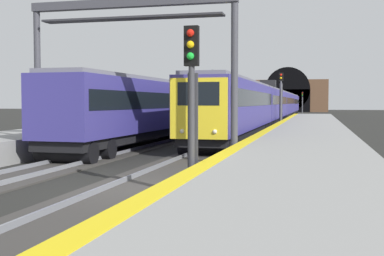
# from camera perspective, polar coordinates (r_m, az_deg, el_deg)

# --- Properties ---
(ground_plane) EXTENTS (320.00, 320.00, 0.00)m
(ground_plane) POSITION_cam_1_polar(r_m,az_deg,el_deg) (14.56, -6.68, -7.15)
(ground_plane) COLOR black
(platform_right) EXTENTS (112.00, 4.79, 0.98)m
(platform_right) POSITION_cam_1_polar(r_m,az_deg,el_deg) (13.57, 11.61, -5.83)
(platform_right) COLOR gray
(platform_right) RESTS_ON ground_plane
(platform_right_edge_strip) EXTENTS (112.00, 0.50, 0.01)m
(platform_right_edge_strip) POSITION_cam_1_polar(r_m,az_deg,el_deg) (13.76, 2.65, -3.57)
(platform_right_edge_strip) COLOR yellow
(platform_right_edge_strip) RESTS_ON platform_right
(track_main_line) EXTENTS (160.00, 3.08, 0.21)m
(track_main_line) POSITION_cam_1_polar(r_m,az_deg,el_deg) (14.56, -6.68, -6.99)
(track_main_line) COLOR #383533
(track_main_line) RESTS_ON ground_plane
(train_main_approaching) EXTENTS (85.86, 2.79, 4.90)m
(train_main_approaching) POSITION_cam_1_polar(r_m,az_deg,el_deg) (64.42, 9.56, 2.69)
(train_main_approaching) COLOR navy
(train_main_approaching) RESTS_ON ground_plane
(train_adjacent_platform) EXTENTS (55.86, 3.12, 3.92)m
(train_adjacent_platform) POSITION_cam_1_polar(r_m,az_deg,el_deg) (46.58, 1.86, 2.58)
(train_adjacent_platform) COLOR navy
(train_adjacent_platform) RESTS_ON ground_plane
(railway_signal_near) EXTENTS (0.39, 0.38, 4.56)m
(railway_signal_near) POSITION_cam_1_polar(r_m,az_deg,el_deg) (13.20, -0.04, 3.99)
(railway_signal_near) COLOR #38383D
(railway_signal_near) RESTS_ON ground_plane
(railway_signal_mid) EXTENTS (0.39, 0.38, 5.26)m
(railway_signal_mid) POSITION_cam_1_polar(r_m,az_deg,el_deg) (46.55, 10.14, 3.57)
(railway_signal_mid) COLOR #4C4C54
(railway_signal_mid) RESTS_ON ground_plane
(railway_signal_far) EXTENTS (0.39, 0.38, 4.89)m
(railway_signal_far) POSITION_cam_1_polar(r_m,az_deg,el_deg) (115.89, 12.52, 3.11)
(railway_signal_far) COLOR #4C4C54
(railway_signal_far) RESTS_ON ground_plane
(overhead_signal_gantry) EXTENTS (0.70, 8.93, 6.81)m
(overhead_signal_gantry) POSITION_cam_1_polar(r_m,az_deg,el_deg) (20.99, -7.02, 10.15)
(overhead_signal_gantry) COLOR #3F3F47
(overhead_signal_gantry) RESTS_ON ground_plane
(tunnel_portal) EXTENTS (2.30, 20.63, 11.68)m
(tunnel_portal) POSITION_cam_1_polar(r_m,az_deg,el_deg) (132.98, 10.89, 3.65)
(tunnel_portal) COLOR brown
(tunnel_portal) RESTS_ON ground_plane
(catenary_mast_near) EXTENTS (0.22, 2.13, 8.07)m
(catenary_mast_near) POSITION_cam_1_polar(r_m,az_deg,el_deg) (84.59, 2.38, 4.05)
(catenary_mast_near) COLOR #595B60
(catenary_mast_near) RESTS_ON ground_plane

